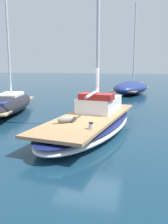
% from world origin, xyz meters
% --- Properties ---
extents(ground_plane, '(120.00, 120.00, 0.00)m').
position_xyz_m(ground_plane, '(0.00, 0.00, 0.00)').
color(ground_plane, '#143347').
extents(sailboat_main, '(3.58, 7.53, 0.66)m').
position_xyz_m(sailboat_main, '(0.00, 0.00, 0.34)').
color(sailboat_main, white).
rests_on(sailboat_main, ground).
extents(mast_main, '(0.14, 2.27, 8.20)m').
position_xyz_m(mast_main, '(0.14, 0.76, 4.37)').
color(mast_main, silver).
rests_on(mast_main, sailboat_main).
extents(cabin_house, '(1.72, 2.41, 0.84)m').
position_xyz_m(cabin_house, '(0.18, 1.10, 1.01)').
color(cabin_house, silver).
rests_on(cabin_house, sailboat_main).
extents(dog_grey, '(0.75, 0.72, 0.22)m').
position_xyz_m(dog_grey, '(-0.57, -1.24, 0.77)').
color(dog_grey, gray).
rests_on(dog_grey, sailboat_main).
extents(deck_winch, '(0.16, 0.16, 0.21)m').
position_xyz_m(deck_winch, '(0.43, -1.91, 0.76)').
color(deck_winch, '#B7B7BC').
rests_on(deck_winch, sailboat_main).
extents(coiled_rope, '(0.32, 0.32, 0.04)m').
position_xyz_m(coiled_rope, '(-0.71, -0.90, 0.68)').
color(coiled_rope, beige).
rests_on(coiled_rope, sailboat_main).
extents(moored_boat_port_side, '(3.52, 7.09, 6.17)m').
position_xyz_m(moored_boat_port_side, '(-5.28, 3.04, 0.52)').
color(moored_boat_port_side, black).
rests_on(moored_boat_port_side, ground).
extents(moored_boat_far_astern, '(3.92, 6.23, 7.92)m').
position_xyz_m(moored_boat_far_astern, '(1.00, 13.45, 0.60)').
color(moored_boat_far_astern, navy).
rests_on(moored_boat_far_astern, ground).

